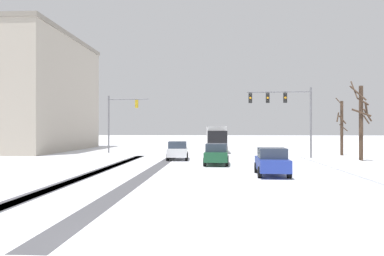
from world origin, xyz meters
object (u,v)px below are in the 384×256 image
object	(u,v)px
car_dark_green_second	(216,154)
box_truck_delivery	(216,138)
bare_tree_sidewalk_mid	(361,120)
car_white_lead	(178,150)
traffic_signal_near_right	(285,106)
car_blue_third	(272,162)
bare_tree_sidewalk_far	(342,127)
traffic_signal_far_left	(119,115)

from	to	relation	value
car_dark_green_second	box_truck_delivery	size ratio (longest dim) A/B	0.56
car_dark_green_second	bare_tree_sidewalk_mid	bearing A→B (deg)	18.25
box_truck_delivery	bare_tree_sidewalk_mid	bearing A→B (deg)	-44.48
car_white_lead	car_dark_green_second	size ratio (longest dim) A/B	1.01
traffic_signal_near_right	car_blue_third	world-z (taller)	traffic_signal_near_right
traffic_signal_near_right	car_dark_green_second	xyz separation A→B (m)	(-6.25, -6.01, -3.97)
car_dark_green_second	bare_tree_sidewalk_mid	world-z (taller)	bare_tree_sidewalk_mid
car_dark_green_second	bare_tree_sidewalk_far	distance (m)	17.16
traffic_signal_near_right	car_dark_green_second	distance (m)	9.53
traffic_signal_near_right	bare_tree_sidewalk_far	distance (m)	8.59
traffic_signal_far_left	bare_tree_sidewalk_mid	size ratio (longest dim) A/B	0.95
car_blue_third	bare_tree_sidewalk_far	distance (m)	20.18
car_white_lead	bare_tree_sidewalk_mid	world-z (taller)	bare_tree_sidewalk_mid
traffic_signal_far_left	bare_tree_sidewalk_mid	xyz separation A→B (m)	(23.24, -9.83, -0.85)
car_blue_third	car_white_lead	bearing A→B (deg)	120.76
traffic_signal_far_left	car_dark_green_second	size ratio (longest dim) A/B	1.56
car_dark_green_second	bare_tree_sidewalk_mid	xyz separation A→B (m)	(12.27, 4.05, 2.68)
traffic_signal_far_left	car_white_lead	xyz separation A→B (m)	(7.55, -9.18, -3.53)
traffic_signal_near_right	bare_tree_sidewalk_far	size ratio (longest dim) A/B	1.09
car_dark_green_second	car_blue_third	size ratio (longest dim) A/B	1.00
car_blue_third	bare_tree_sidewalk_far	size ratio (longest dim) A/B	0.70
box_truck_delivery	bare_tree_sidewalk_mid	world-z (taller)	bare_tree_sidewalk_mid
traffic_signal_near_right	box_truck_delivery	size ratio (longest dim) A/B	0.87
car_dark_green_second	box_truck_delivery	world-z (taller)	box_truck_delivery
car_white_lead	bare_tree_sidewalk_far	xyz separation A→B (m)	(16.34, 6.41, 2.11)
traffic_signal_near_right	box_truck_delivery	world-z (taller)	traffic_signal_near_right
traffic_signal_far_left	car_white_lead	size ratio (longest dim) A/B	1.55
bare_tree_sidewalk_far	car_blue_third	bearing A→B (deg)	-118.89
car_blue_third	box_truck_delivery	xyz separation A→B (m)	(-3.17, 22.50, 0.82)
bare_tree_sidewalk_mid	box_truck_delivery	bearing A→B (deg)	135.52
car_blue_third	car_dark_green_second	bearing A→B (deg)	116.48
traffic_signal_far_left	car_white_lead	distance (m)	12.40
car_blue_third	bare_tree_sidewalk_mid	distance (m)	14.13
box_truck_delivery	bare_tree_sidewalk_far	xyz separation A→B (m)	(12.86, -4.93, 1.29)
car_white_lead	box_truck_delivery	xyz separation A→B (m)	(3.48, 11.34, 0.82)
car_white_lead	car_dark_green_second	world-z (taller)	same
traffic_signal_far_left	bare_tree_sidewalk_far	world-z (taller)	traffic_signal_far_left
car_white_lead	car_blue_third	xyz separation A→B (m)	(6.64, -11.16, 0.00)
bare_tree_sidewalk_far	traffic_signal_near_right	bearing A→B (deg)	-142.62
traffic_signal_far_left	bare_tree_sidewalk_far	bearing A→B (deg)	-6.61
box_truck_delivery	bare_tree_sidewalk_far	bearing A→B (deg)	-20.98
car_white_lead	car_blue_third	world-z (taller)	same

